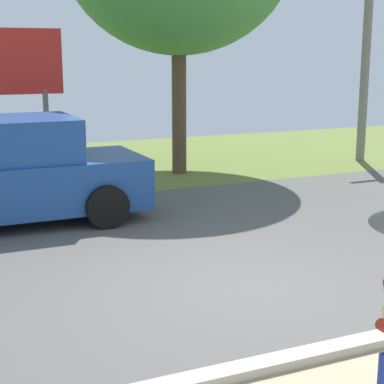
# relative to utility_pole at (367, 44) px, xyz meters

# --- Properties ---
(ground_plane) EXTENTS (40.00, 22.00, 0.20)m
(ground_plane) POSITION_rel_utility_pole_xyz_m (-7.68, -4.44, -3.26)
(ground_plane) COLOR #565451
(utility_pole) EXTENTS (1.80, 0.24, 6.10)m
(utility_pole) POSITION_rel_utility_pole_xyz_m (0.00, 0.00, 0.00)
(utility_pole) COLOR gray
(utility_pole) RESTS_ON ground_plane
(roadside_billboard) EXTENTS (2.60, 0.12, 3.50)m
(roadside_billboard) POSITION_rel_utility_pole_xyz_m (-9.67, -0.02, -0.67)
(roadside_billboard) COLOR slate
(roadside_billboard) RESTS_ON ground_plane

